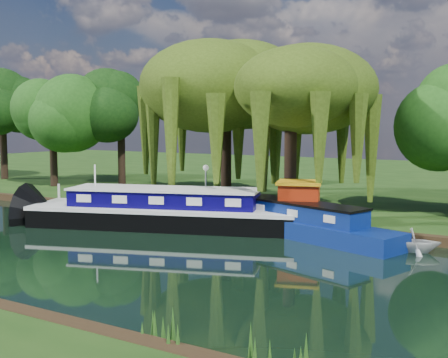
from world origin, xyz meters
The scene contains 13 objects.
ground centered at (0.00, 0.00, 0.00)m, with size 120.00×120.00×0.00m, color black.
far_bank centered at (0.00, 34.00, 0.23)m, with size 120.00×52.00×0.45m, color #16360E.
dutch_barge centered at (1.98, 5.93, 0.85)m, with size 16.54×8.71×3.43m.
narrowboat centered at (7.38, 7.30, 0.66)m, with size 12.68×5.94×1.84m.
white_cruiser centered at (13.83, 6.40, 0.00)m, with size 1.88×2.18×1.15m, color silver.
willow_left centered at (-0.06, 13.88, 7.73)m, with size 8.37×8.37×10.03m.
willow_right centered at (5.89, 11.02, 6.80)m, with size 7.14×7.14×8.70m.
tree_far_left centered at (-16.09, 13.55, 6.36)m, with size 5.37×5.37×8.64m.
tree_far_back centered at (-24.57, 15.39, 6.74)m, with size 5.37×5.37×9.03m.
tree_far_mid centered at (-11.95, 17.05, 6.46)m, with size 5.33×5.33×8.72m.
lamppost centered at (0.50, 10.50, 2.42)m, with size 0.36×0.36×2.56m.
mooring_posts centered at (-0.50, 8.40, 0.95)m, with size 19.16×0.16×1.00m.
reeds_near centered at (6.87, -7.57, 0.55)m, with size 33.70×1.50×1.10m.
Camera 1 is at (18.96, -18.26, 5.57)m, focal length 45.00 mm.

